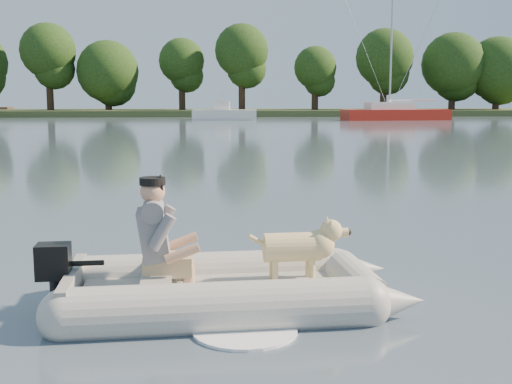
{
  "coord_description": "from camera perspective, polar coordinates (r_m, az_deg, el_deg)",
  "views": [
    {
      "loc": [
        -0.43,
        -5.86,
        1.88
      ],
      "look_at": [
        0.21,
        1.75,
        0.75
      ],
      "focal_mm": 45.0,
      "sensor_mm": 36.0,
      "label": 1
    }
  ],
  "objects": [
    {
      "name": "water",
      "position": [
        6.17,
        -0.62,
        -9.32
      ],
      "size": [
        160.0,
        160.0,
        0.0
      ],
      "primitive_type": "plane",
      "color": "slate",
      "rests_on": "ground"
    },
    {
      "name": "shore_bank",
      "position": [
        67.89,
        -4.5,
        7.02
      ],
      "size": [
        160.0,
        12.0,
        0.7
      ],
      "primitive_type": "cube",
      "color": "#47512D",
      "rests_on": "water"
    },
    {
      "name": "treeline",
      "position": [
        67.09,
        -3.28,
        11.41
      ],
      "size": [
        75.85,
        7.35,
        9.27
      ],
      "color": "#332316",
      "rests_on": "shore_bank"
    },
    {
      "name": "dinghy",
      "position": [
        5.77,
        -2.48,
        -5.04
      ],
      "size": [
        4.28,
        2.85,
        1.28
      ],
      "primitive_type": null,
      "rotation": [
        0.0,
        0.0,
        0.05
      ],
      "color": "#9F9E99",
      "rests_on": "water"
    },
    {
      "name": "man",
      "position": [
        5.76,
        -8.91,
        -3.39
      ],
      "size": [
        0.69,
        0.6,
        0.99
      ],
      "primitive_type": null,
      "rotation": [
        0.0,
        0.0,
        0.05
      ],
      "color": "slate",
      "rests_on": "dinghy"
    },
    {
      "name": "dog",
      "position": [
        5.92,
        3.24,
        -5.35
      ],
      "size": [
        0.87,
        0.35,
        0.57
      ],
      "primitive_type": null,
      "rotation": [
        0.0,
        0.0,
        0.05
      ],
      "color": "tan",
      "rests_on": "dinghy"
    },
    {
      "name": "outboard_motor",
      "position": [
        5.91,
        -17.49,
        -7.67
      ],
      "size": [
        0.39,
        0.28,
        0.72
      ],
      "primitive_type": null,
      "rotation": [
        0.0,
        0.0,
        0.05
      ],
      "color": "black",
      "rests_on": "dinghy"
    },
    {
      "name": "motorboat",
      "position": [
        53.96,
        -2.8,
        7.54
      ],
      "size": [
        5.67,
        2.58,
        2.33
      ],
      "primitive_type": null,
      "rotation": [
        0.0,
        0.0,
        -0.08
      ],
      "color": "white",
      "rests_on": "water"
    },
    {
      "name": "sailboat",
      "position": [
        54.91,
        12.21,
        6.82
      ],
      "size": [
        8.96,
        3.35,
        12.07
      ],
      "rotation": [
        0.0,
        0.0,
        0.08
      ],
      "color": "#A31D12",
      "rests_on": "water"
    }
  ]
}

